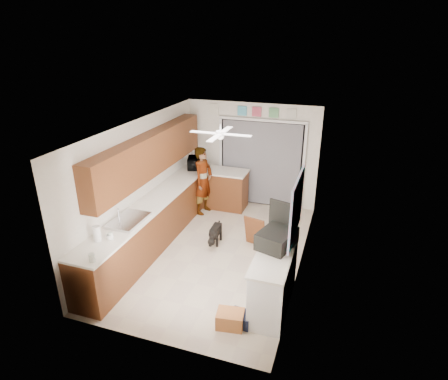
% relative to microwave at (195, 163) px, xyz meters
% --- Properties ---
extents(floor, '(5.00, 5.00, 0.00)m').
position_rel_microwave_xyz_m(floor, '(1.26, -1.94, -1.08)').
color(floor, '#BCAA97').
rests_on(floor, ground).
extents(ceiling, '(5.00, 5.00, 0.00)m').
position_rel_microwave_xyz_m(ceiling, '(1.26, -1.94, 1.42)').
color(ceiling, white).
rests_on(ceiling, ground).
extents(wall_back, '(3.20, 0.00, 3.20)m').
position_rel_microwave_xyz_m(wall_back, '(1.26, 0.56, 0.17)').
color(wall_back, white).
rests_on(wall_back, ground).
extents(wall_front, '(3.20, 0.00, 3.20)m').
position_rel_microwave_xyz_m(wall_front, '(1.26, -4.44, 0.17)').
color(wall_front, white).
rests_on(wall_front, ground).
extents(wall_left, '(0.00, 5.00, 5.00)m').
position_rel_microwave_xyz_m(wall_left, '(-0.34, -1.94, 0.17)').
color(wall_left, white).
rests_on(wall_left, ground).
extents(wall_right, '(0.00, 5.00, 5.00)m').
position_rel_microwave_xyz_m(wall_right, '(2.86, -1.94, 0.17)').
color(wall_right, white).
rests_on(wall_right, ground).
extents(left_base_cabinets, '(0.60, 4.80, 0.90)m').
position_rel_microwave_xyz_m(left_base_cabinets, '(-0.04, -1.94, -0.63)').
color(left_base_cabinets, brown).
rests_on(left_base_cabinets, floor).
extents(left_countertop, '(0.62, 4.80, 0.04)m').
position_rel_microwave_xyz_m(left_countertop, '(-0.03, -1.94, -0.16)').
color(left_countertop, white).
rests_on(left_countertop, left_base_cabinets).
extents(upper_cabinets, '(0.32, 4.00, 0.80)m').
position_rel_microwave_xyz_m(upper_cabinets, '(-0.18, -1.74, 0.72)').
color(upper_cabinets, brown).
rests_on(upper_cabinets, wall_left).
extents(sink_basin, '(0.50, 0.76, 0.06)m').
position_rel_microwave_xyz_m(sink_basin, '(-0.03, -2.94, -0.12)').
color(sink_basin, silver).
rests_on(sink_basin, left_countertop).
extents(faucet, '(0.03, 0.03, 0.22)m').
position_rel_microwave_xyz_m(faucet, '(-0.22, -2.94, -0.03)').
color(faucet, silver).
rests_on(faucet, left_countertop).
extents(peninsula_base, '(1.00, 0.60, 0.90)m').
position_rel_microwave_xyz_m(peninsula_base, '(0.76, 0.06, -0.63)').
color(peninsula_base, brown).
rests_on(peninsula_base, floor).
extents(peninsula_top, '(1.04, 0.64, 0.04)m').
position_rel_microwave_xyz_m(peninsula_top, '(0.76, 0.06, -0.16)').
color(peninsula_top, white).
rests_on(peninsula_top, peninsula_base).
extents(back_opening_recess, '(2.00, 0.06, 2.10)m').
position_rel_microwave_xyz_m(back_opening_recess, '(1.51, 0.53, -0.03)').
color(back_opening_recess, black).
rests_on(back_opening_recess, wall_back).
extents(curtain_panel, '(1.90, 0.03, 2.05)m').
position_rel_microwave_xyz_m(curtain_panel, '(1.51, 0.49, -0.03)').
color(curtain_panel, gray).
rests_on(curtain_panel, wall_back).
extents(door_trim_left, '(0.06, 0.04, 2.10)m').
position_rel_microwave_xyz_m(door_trim_left, '(0.49, 0.50, -0.03)').
color(door_trim_left, white).
rests_on(door_trim_left, wall_back).
extents(door_trim_right, '(0.06, 0.04, 2.10)m').
position_rel_microwave_xyz_m(door_trim_right, '(2.53, 0.50, -0.03)').
color(door_trim_right, white).
rests_on(door_trim_right, wall_back).
extents(door_trim_head, '(2.10, 0.04, 0.06)m').
position_rel_microwave_xyz_m(door_trim_head, '(1.51, 0.50, 1.04)').
color(door_trim_head, white).
rests_on(door_trim_head, wall_back).
extents(header_frame_1, '(0.22, 0.02, 0.22)m').
position_rel_microwave_xyz_m(header_frame_1, '(1.01, 0.53, 1.22)').
color(header_frame_1, '#4EB3D2').
rests_on(header_frame_1, wall_back).
extents(header_frame_2, '(0.22, 0.02, 0.22)m').
position_rel_microwave_xyz_m(header_frame_2, '(1.36, 0.53, 1.22)').
color(header_frame_2, '#C34961').
rests_on(header_frame_2, wall_back).
extents(header_frame_3, '(0.22, 0.02, 0.22)m').
position_rel_microwave_xyz_m(header_frame_3, '(1.76, 0.53, 1.22)').
color(header_frame_3, '#5DA26A').
rests_on(header_frame_3, wall_back).
extents(header_frame_4, '(0.22, 0.02, 0.22)m').
position_rel_microwave_xyz_m(header_frame_4, '(2.16, 0.53, 1.22)').
color(header_frame_4, silver).
rests_on(header_frame_4, wall_back).
extents(route66_sign, '(0.22, 0.02, 0.26)m').
position_rel_microwave_xyz_m(route66_sign, '(0.31, 0.53, 1.22)').
color(route66_sign, silver).
rests_on(route66_sign, wall_back).
extents(right_counter_base, '(0.50, 1.40, 0.90)m').
position_rel_microwave_xyz_m(right_counter_base, '(2.61, -3.14, -0.63)').
color(right_counter_base, white).
rests_on(right_counter_base, floor).
extents(right_counter_top, '(0.54, 1.44, 0.04)m').
position_rel_microwave_xyz_m(right_counter_top, '(2.60, -3.14, -0.16)').
color(right_counter_top, white).
rests_on(right_counter_top, right_counter_base).
extents(abstract_painting, '(0.03, 1.15, 0.95)m').
position_rel_microwave_xyz_m(abstract_painting, '(2.84, -2.94, 0.57)').
color(abstract_painting, '#F85B92').
rests_on(abstract_painting, wall_right).
extents(ceiling_fan, '(1.14, 1.14, 0.24)m').
position_rel_microwave_xyz_m(ceiling_fan, '(1.26, -1.74, 1.24)').
color(ceiling_fan, white).
rests_on(ceiling_fan, ceiling).
extents(microwave, '(0.47, 0.57, 0.27)m').
position_rel_microwave_xyz_m(microwave, '(0.00, 0.00, 0.00)').
color(microwave, black).
rests_on(microwave, left_countertop).
extents(cup, '(0.13, 0.13, 0.09)m').
position_rel_microwave_xyz_m(cup, '(0.03, -3.58, -0.09)').
color(cup, white).
rests_on(cup, left_countertop).
extents(jar_a, '(0.11, 0.11, 0.13)m').
position_rel_microwave_xyz_m(jar_a, '(0.15, -4.19, -0.07)').
color(jar_a, silver).
rests_on(jar_a, left_countertop).
extents(jar_b, '(0.08, 0.08, 0.12)m').
position_rel_microwave_xyz_m(jar_b, '(0.04, -3.56, -0.08)').
color(jar_b, silver).
rests_on(jar_b, left_countertop).
extents(paper_towel_roll, '(0.15, 0.15, 0.25)m').
position_rel_microwave_xyz_m(paper_towel_roll, '(-0.13, -3.67, -0.01)').
color(paper_towel_roll, white).
rests_on(paper_towel_roll, left_countertop).
extents(suitcase, '(0.62, 0.72, 0.26)m').
position_rel_microwave_xyz_m(suitcase, '(2.58, -2.93, -0.00)').
color(suitcase, black).
rests_on(suitcase, right_counter_top).
extents(suitcase_rim, '(0.59, 0.68, 0.02)m').
position_rel_microwave_xyz_m(suitcase_rim, '(2.58, -2.93, -0.11)').
color(suitcase_rim, yellow).
rests_on(suitcase_rim, suitcase).
extents(suitcase_lid, '(0.41, 0.15, 0.50)m').
position_rel_microwave_xyz_m(suitcase_lid, '(2.58, -2.64, 0.25)').
color(suitcase_lid, black).
rests_on(suitcase_lid, suitcase).
extents(cardboard_box, '(0.43, 0.35, 0.24)m').
position_rel_microwave_xyz_m(cardboard_box, '(2.12, -3.81, -0.95)').
color(cardboard_box, '#B9673A').
rests_on(cardboard_box, floor).
extents(navy_crate, '(0.33, 0.28, 0.19)m').
position_rel_microwave_xyz_m(navy_crate, '(2.26, -3.72, -0.98)').
color(navy_crate, '#161E38').
rests_on(navy_crate, floor).
extents(cabinet_door_panel, '(0.46, 0.26, 0.65)m').
position_rel_microwave_xyz_m(cabinet_door_panel, '(1.91, -1.52, -0.75)').
color(cabinet_door_panel, brown).
rests_on(cabinet_door_panel, floor).
extents(man, '(0.48, 0.65, 1.61)m').
position_rel_microwave_xyz_m(man, '(0.36, -0.39, -0.27)').
color(man, white).
rests_on(man, floor).
extents(dog, '(0.26, 0.55, 0.42)m').
position_rel_microwave_xyz_m(dog, '(1.12, -1.66, -0.86)').
color(dog, black).
rests_on(dog, floor).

